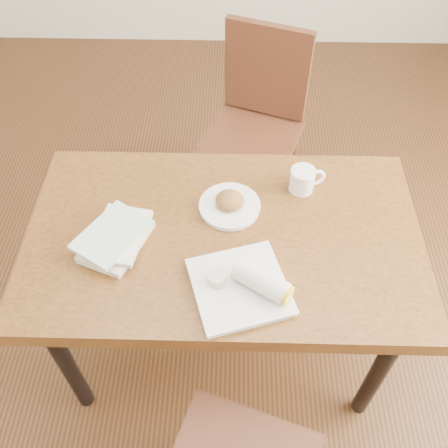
{
  "coord_description": "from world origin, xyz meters",
  "views": [
    {
      "loc": [
        0.03,
        -1.03,
        2.04
      ],
      "look_at": [
        0.0,
        0.0,
        0.8
      ],
      "focal_mm": 40.0,
      "sensor_mm": 36.0,
      "label": 1
    }
  ],
  "objects_px": {
    "book_stack": "(116,237)",
    "plate_burrito": "(246,285)",
    "table": "(224,248)",
    "chair_far": "(257,116)",
    "plate_scone": "(230,204)",
    "coffee_mug": "(303,179)"
  },
  "relations": [
    {
      "from": "book_stack",
      "to": "plate_burrito",
      "type": "bearing_deg",
      "value": -21.94
    },
    {
      "from": "table",
      "to": "chair_far",
      "type": "relative_size",
      "value": 1.38
    },
    {
      "from": "plate_scone",
      "to": "plate_burrito",
      "type": "height_order",
      "value": "plate_burrito"
    },
    {
      "from": "coffee_mug",
      "to": "book_stack",
      "type": "xyz_separation_m",
      "value": [
        -0.62,
        -0.26,
        -0.02
      ]
    },
    {
      "from": "plate_scone",
      "to": "book_stack",
      "type": "distance_m",
      "value": 0.4
    },
    {
      "from": "coffee_mug",
      "to": "book_stack",
      "type": "bearing_deg",
      "value": -156.98
    },
    {
      "from": "plate_burrito",
      "to": "book_stack",
      "type": "distance_m",
      "value": 0.45
    },
    {
      "from": "coffee_mug",
      "to": "plate_burrito",
      "type": "distance_m",
      "value": 0.48
    },
    {
      "from": "chair_far",
      "to": "plate_burrito",
      "type": "distance_m",
      "value": 1.13
    },
    {
      "from": "plate_burrito",
      "to": "book_stack",
      "type": "height_order",
      "value": "plate_burrito"
    },
    {
      "from": "plate_scone",
      "to": "plate_burrito",
      "type": "xyz_separation_m",
      "value": [
        0.06,
        -0.33,
        0.01
      ]
    },
    {
      "from": "plate_burrito",
      "to": "coffee_mug",
      "type": "bearing_deg",
      "value": 65.1
    },
    {
      "from": "table",
      "to": "plate_scone",
      "type": "distance_m",
      "value": 0.15
    },
    {
      "from": "table",
      "to": "coffee_mug",
      "type": "distance_m",
      "value": 0.37
    },
    {
      "from": "plate_burrito",
      "to": "book_stack",
      "type": "bearing_deg",
      "value": 158.06
    },
    {
      "from": "coffee_mug",
      "to": "book_stack",
      "type": "relative_size",
      "value": 0.46
    },
    {
      "from": "table",
      "to": "plate_scone",
      "type": "bearing_deg",
      "value": 81.66
    },
    {
      "from": "table",
      "to": "chair_far",
      "type": "height_order",
      "value": "chair_far"
    },
    {
      "from": "coffee_mug",
      "to": "book_stack",
      "type": "height_order",
      "value": "coffee_mug"
    },
    {
      "from": "coffee_mug",
      "to": "book_stack",
      "type": "distance_m",
      "value": 0.68
    },
    {
      "from": "table",
      "to": "chair_far",
      "type": "xyz_separation_m",
      "value": [
        0.14,
        0.88,
        -0.12
      ]
    },
    {
      "from": "table",
      "to": "chair_far",
      "type": "bearing_deg",
      "value": 81.18
    }
  ]
}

